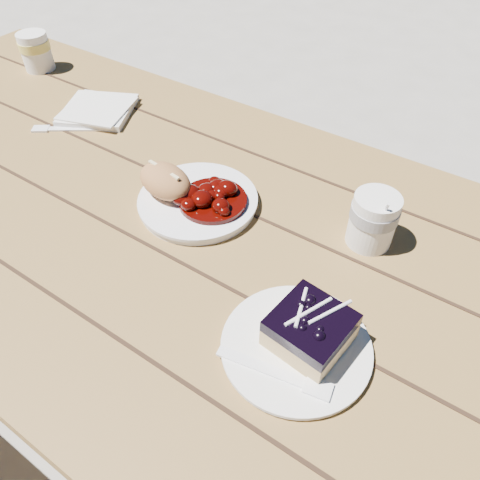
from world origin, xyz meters
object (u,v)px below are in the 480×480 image
Objects in this scene: picnic_table at (204,288)px; dessert_plate at (296,347)px; bread_roll at (165,181)px; coffee_cup at (373,220)px; second_cup at (36,52)px; main_plate at (198,202)px; blueberry_cake at (310,329)px.

picnic_table is 0.33m from dessert_plate.
bread_roll is 1.17× the size of coffee_cup.
dessert_plate is 1.05m from second_cup.
second_cup is (-0.68, 0.21, 0.04)m from main_plate.
bread_roll is (-0.09, 0.03, 0.21)m from picnic_table.
dessert_plate is at bearing -117.33° from blueberry_cake.
bread_roll reaches higher than blueberry_cake.
second_cup is at bearing 163.27° from main_plate.
blueberry_cake is at bearing -20.92° from picnic_table.
blueberry_cake is at bearing -26.13° from main_plate.
blueberry_cake is 1.13× the size of second_cup.
dessert_plate is 1.89× the size of blueberry_cake.
blueberry_cake is 0.24m from coffee_cup.
bread_roll is 0.38m from blueberry_cake.
dessert_plate is 0.25m from coffee_cup.
coffee_cup reaches higher than dessert_plate.
blueberry_cake reaches higher than main_plate.
main_plate is at bearing 19.98° from bread_roll.
coffee_cup is (0.25, 0.13, 0.21)m from picnic_table.
main_plate reaches higher than picnic_table.
picnic_table is 0.35m from blueberry_cake.
main_plate is at bearing 150.82° from dessert_plate.
second_cup is (-0.72, 0.25, 0.21)m from picnic_table.
second_cup is at bearing 159.29° from dessert_plate.
dessert_plate is 2.13× the size of coffee_cup.
picnic_table is 18.41× the size of bread_roll.
bread_roll reaches higher than dessert_plate.
blueberry_cake reaches higher than dessert_plate.
dessert_plate is at bearing -29.18° from main_plate.
bread_roll is 0.55× the size of dessert_plate.
bread_roll is at bearing 163.55° from picnic_table.
coffee_cup is (-0.01, 0.23, 0.01)m from blueberry_cake.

